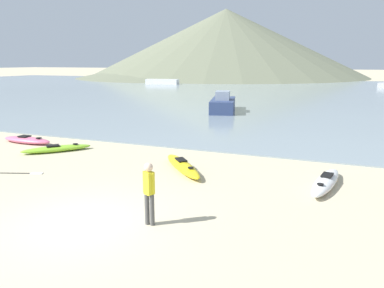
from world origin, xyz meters
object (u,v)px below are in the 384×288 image
Objects in this scene: kayak_on_sand_2 at (57,149)px; kayak_on_sand_3 at (326,182)px; moored_boat_2 at (223,104)px; moored_boat_3 at (162,82)px; kayak_on_sand_1 at (182,166)px; loose_paddle at (5,173)px; person_near_foreground at (149,190)px; kayak_on_sand_0 at (27,140)px.

kayak_on_sand_3 is at bearing -2.65° from kayak_on_sand_2.
moored_boat_2 reaches higher than moored_boat_3.
kayak_on_sand_1 is at bearing -77.43° from moored_boat_2.
person_near_foreground is at bearing -14.83° from loose_paddle.
moored_boat_2 reaches higher than kayak_on_sand_1.
loose_paddle is at bearing -69.29° from moored_boat_3.
kayak_on_sand_2 is at bearing -100.01° from moored_boat_2.
kayak_on_sand_0 is 1.08× the size of kayak_on_sand_2.
kayak_on_sand_0 is 5.34m from loose_paddle.
kayak_on_sand_1 is 6.48m from loose_paddle.
moored_boat_3 reaches higher than kayak_on_sand_3.
moored_boat_2 is 2.09× the size of loose_paddle.
moored_boat_2 reaches higher than kayak_on_sand_3.
kayak_on_sand_0 is 11.95m from person_near_foreground.
moored_boat_3 is at bearing 116.48° from person_near_foreground.
moored_boat_2 is at bearing 79.99° from kayak_on_sand_2.
moored_boat_2 is at bearing 102.91° from person_near_foreground.
kayak_on_sand_1 is 1.09× the size of loose_paddle.
kayak_on_sand_2 is 1.01× the size of loose_paddle.
kayak_on_sand_1 is 0.49× the size of moored_boat_3.
kayak_on_sand_0 is at bearing 171.36° from kayak_on_sand_1.
person_near_foreground is at bearing -129.65° from kayak_on_sand_3.
person_near_foreground is (-3.90, -4.71, 0.74)m from kayak_on_sand_3.
moored_boat_3 is at bearing 124.17° from moored_boat_2.
moored_boat_3 is at bearing 108.90° from kayak_on_sand_0.
moored_boat_2 reaches higher than kayak_on_sand_2.
kayak_on_sand_3 is 18.60m from moored_boat_2.
kayak_on_sand_1 is at bearing -8.64° from kayak_on_sand_0.
loose_paddle is (3.26, -4.23, -0.15)m from kayak_on_sand_0.
kayak_on_sand_3 is 56.49m from moored_boat_3.
kayak_on_sand_3 is 11.28m from loose_paddle.
kayak_on_sand_2 is 9.30m from person_near_foreground.
moored_boat_3 is (-26.17, 52.53, -0.43)m from person_near_foreground.
kayak_on_sand_0 is 1.00× the size of kayak_on_sand_1.
kayak_on_sand_0 is at bearing -109.84° from moored_boat_2.
kayak_on_sand_0 reaches higher than kayak_on_sand_2.
loose_paddle is (19.16, -50.68, -0.47)m from moored_boat_3.
kayak_on_sand_3 reaches higher than kayak_on_sand_2.
kayak_on_sand_2 is (2.62, -0.84, -0.03)m from kayak_on_sand_0.
kayak_on_sand_1 reaches higher than loose_paddle.
kayak_on_sand_2 is at bearing 100.69° from loose_paddle.
moored_boat_3 is (-15.90, 46.45, 0.32)m from kayak_on_sand_0.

